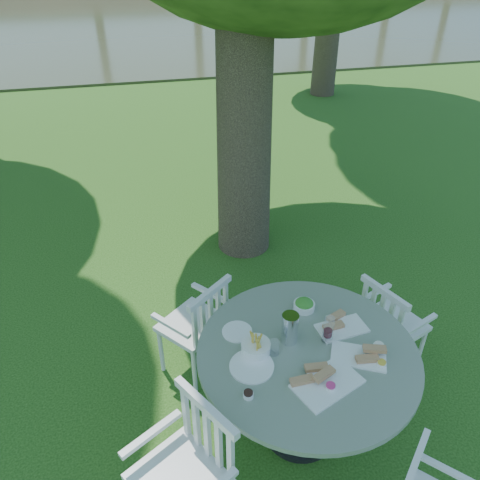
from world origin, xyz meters
name	(u,v)px	position (x,y,z in m)	size (l,w,h in m)	color
ground	(245,324)	(0.00, 0.00, 0.00)	(140.00, 140.00, 0.00)	#153C0C
table	(306,366)	(0.12, -1.22, 0.71)	(1.48, 1.48, 0.86)	black
chair_ne	(387,321)	(0.99, -0.79, 0.54)	(0.57, 0.59, 0.92)	silver
chair_nw	(201,323)	(-0.49, -0.47, 0.56)	(0.65, 0.65, 0.95)	silver
chair_sw	(193,462)	(-0.73, -1.66, 0.60)	(0.67, 0.68, 1.01)	silver
tableware	(296,343)	(0.05, -1.18, 0.91)	(1.05, 0.96, 0.23)	white
river	(133,9)	(0.00, 23.00, 0.00)	(100.00, 28.00, 0.12)	#31351F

